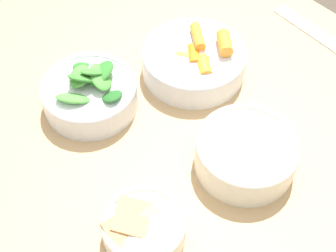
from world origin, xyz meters
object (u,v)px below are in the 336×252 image
at_px(bowl_carrots, 194,60).
at_px(bowl_greens, 90,93).
at_px(bowl_beans_hotdog, 246,154).
at_px(ruler, 335,46).
at_px(bowl_cookies, 144,227).

height_order(bowl_carrots, bowl_greens, bowl_greens).
xyz_separation_m(bowl_beans_hotdog, ruler, (-0.07, 0.32, -0.03)).
xyz_separation_m(bowl_beans_hotdog, bowl_cookies, (-0.01, -0.19, -0.00)).
distance_m(bowl_greens, bowl_cookies, 0.25).
xyz_separation_m(bowl_carrots, bowl_beans_hotdog, (0.19, -0.08, -0.00)).
relative_size(bowl_greens, bowl_beans_hotdog, 1.03).
relative_size(bowl_cookies, ruler, 0.40).
bearing_deg(bowl_cookies, bowl_beans_hotdog, 87.72).
height_order(bowl_beans_hotdog, bowl_cookies, bowl_beans_hotdog).
height_order(bowl_beans_hotdog, ruler, bowl_beans_hotdog).
bearing_deg(bowl_cookies, bowl_greens, 161.36).
xyz_separation_m(bowl_greens, bowl_beans_hotdog, (0.25, 0.11, -0.00)).
bearing_deg(ruler, bowl_beans_hotdog, -77.48).
bearing_deg(bowl_carrots, bowl_cookies, -54.56).
relative_size(bowl_carrots, bowl_cookies, 1.60).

